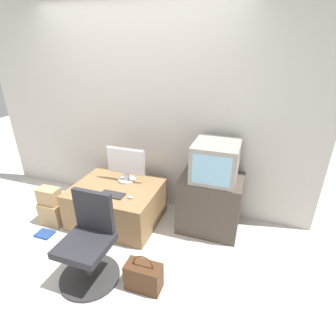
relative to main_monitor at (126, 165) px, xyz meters
name	(u,v)px	position (x,y,z in m)	size (l,w,h in m)	color
ground_plane	(92,262)	(0.04, -0.94, -0.70)	(12.00, 12.00, 0.00)	beige
wall_back	(140,109)	(0.04, 0.38, 0.60)	(4.40, 0.05, 2.60)	beige
desk	(117,204)	(-0.06, -0.20, -0.46)	(1.03, 0.83, 0.48)	#937047
side_stand	(210,203)	(1.06, 0.04, -0.36)	(0.70, 0.54, 0.68)	#4C4238
main_monitor	(126,165)	(0.00, 0.00, 0.00)	(0.50, 0.22, 0.44)	silver
keyboard	(112,195)	(0.00, -0.38, -0.21)	(0.28, 0.14, 0.01)	#2D2D2D
mouse	(130,197)	(0.23, -0.37, -0.21)	(0.07, 0.04, 0.03)	silver
crt_tv	(216,161)	(1.09, 0.04, 0.19)	(0.48, 0.52, 0.42)	gray
office_chair	(89,247)	(0.14, -1.06, -0.35)	(0.56, 0.56, 0.85)	#333333
cardboard_box_lower	(53,213)	(-0.78, -0.52, -0.55)	(0.28, 0.20, 0.29)	tan
cardboard_box_upper	(49,196)	(-0.78, -0.52, -0.31)	(0.26, 0.16, 0.20)	tan
handbag	(144,276)	(0.67, -1.04, -0.56)	(0.33, 0.17, 0.38)	#4C2D19
book	(45,234)	(-0.73, -0.75, -0.68)	(0.19, 0.15, 0.02)	navy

